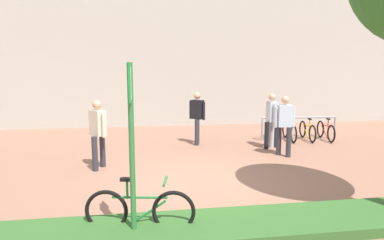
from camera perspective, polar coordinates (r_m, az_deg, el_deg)
The scene contains 11 objects.
ground_plane at distance 7.57m, azimuth -0.05°, elevation -10.35°, with size 60.00×60.00×0.00m, color #936651.
building_facade at distance 15.50m, azimuth -4.81°, elevation 17.94°, with size 28.00×1.20×10.00m, color #B2ADA3.
planter_strip at distance 5.32m, azimuth 1.96°, elevation -17.88°, with size 7.00×1.10×0.16m, color #336028.
parking_sign_post at distance 4.75m, azimuth -10.25°, elevation -1.15°, with size 0.08×0.36×2.55m.
bike_at_sign at distance 5.31m, azimuth -8.78°, elevation -14.85°, with size 1.66×0.46×0.86m.
bike_rack_cluster at distance 12.38m, azimuth 17.58°, elevation -1.67°, with size 2.65×1.68×0.83m.
bollard_steel at distance 10.92m, azimuth 13.34°, elevation -2.27°, with size 0.16×0.16×0.90m, color #ADADB2.
person_casual_tan at distance 9.88m, azimuth 15.38°, elevation -0.33°, with size 0.61×0.42×1.72m.
person_shirt_blue at distance 10.78m, azimuth 13.31°, elevation 0.47°, with size 0.49×0.61×1.72m.
person_shirt_white at distance 8.58m, azimuth -15.65°, elevation -1.63°, with size 0.44×0.49×1.72m.
person_suited_navy at distance 11.05m, azimuth 0.87°, elevation 0.89°, with size 0.46×0.47×1.72m.
Camera 1 is at (-1.07, -7.08, 2.44)m, focal length 31.50 mm.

